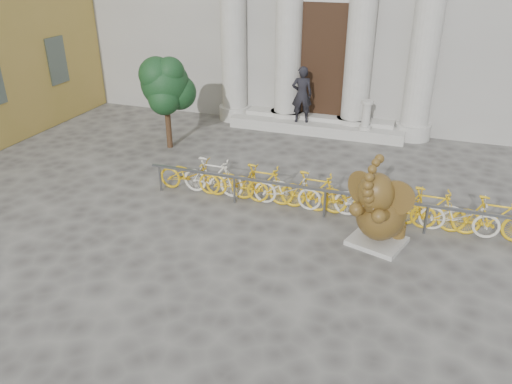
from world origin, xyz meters
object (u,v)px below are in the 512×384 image
(tree, at_px, (166,85))
(pedestrian, at_px, (302,95))
(elephant_statue, at_px, (380,212))
(bike_rack, at_px, (327,194))

(tree, distance_m, pedestrian, 4.61)
(pedestrian, bearing_deg, tree, 22.41)
(elephant_statue, relative_size, pedestrian, 1.14)
(tree, bearing_deg, elephant_statue, -28.13)
(bike_rack, distance_m, pedestrian, 5.95)
(pedestrian, bearing_deg, bike_rack, 94.22)
(elephant_statue, bearing_deg, bike_rack, 159.24)
(bike_rack, height_order, pedestrian, pedestrian)
(elephant_statue, distance_m, pedestrian, 7.43)
(pedestrian, bearing_deg, elephant_statue, 101.03)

